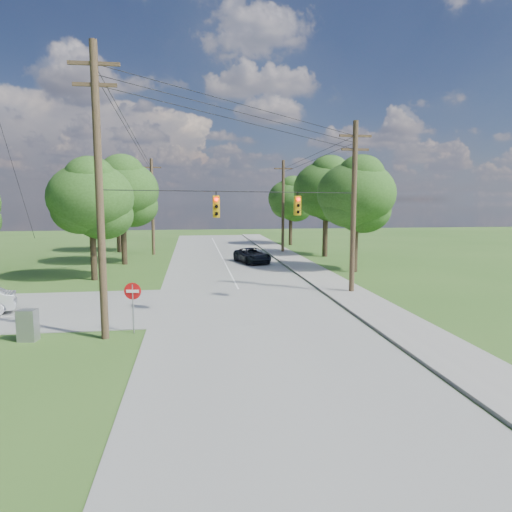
{
  "coord_description": "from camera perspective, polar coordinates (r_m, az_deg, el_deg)",
  "views": [
    {
      "loc": [
        -0.88,
        -18.92,
        5.82
      ],
      "look_at": [
        2.45,
        5.0,
        2.81
      ],
      "focal_mm": 32.0,
      "sensor_mm": 36.0,
      "label": 1
    }
  ],
  "objects": [
    {
      "name": "pole_north_w",
      "position": [
        49.1,
        -12.81,
        6.12
      ],
      "size": [
        2.0,
        0.32,
        10.0
      ],
      "color": "brown",
      "rests_on": "ground"
    },
    {
      "name": "pole_ne",
      "position": [
        28.65,
        12.11,
        6.24
      ],
      "size": [
        2.0,
        0.32,
        10.5
      ],
      "color": "brown",
      "rests_on": "ground"
    },
    {
      "name": "pole_sw",
      "position": [
        19.68,
        -19.01,
        7.91
      ],
      "size": [
        2.0,
        0.32,
        12.0
      ],
      "color": "brown",
      "rests_on": "ground"
    },
    {
      "name": "control_cabinet",
      "position": [
        21.2,
        -26.63,
        -7.75
      ],
      "size": [
        0.8,
        0.63,
        1.32
      ],
      "primitive_type": "cube",
      "rotation": [
        0.0,
        0.0,
        -0.14
      ],
      "color": "gray",
      "rests_on": "ground"
    },
    {
      "name": "tree_e_near",
      "position": [
        37.22,
        12.43,
        7.6
      ],
      "size": [
        6.2,
        6.2,
        8.81
      ],
      "color": "#3E2E1F",
      "rests_on": "ground"
    },
    {
      "name": "car_main_north",
      "position": [
        41.83,
        -0.49,
        0.07
      ],
      "size": [
        3.37,
        5.25,
        1.35
      ],
      "primitive_type": "imported",
      "rotation": [
        0.0,
        0.0,
        0.25
      ],
      "color": "black",
      "rests_on": "main_road"
    },
    {
      "name": "tree_e_far",
      "position": [
        58.25,
        4.38,
        7.18
      ],
      "size": [
        5.8,
        5.8,
        8.32
      ],
      "color": "#3E2E1F",
      "rests_on": "ground"
    },
    {
      "name": "traffic_signals",
      "position": [
        23.6,
        0.44,
        6.32
      ],
      "size": [
        4.91,
        3.27,
        1.05
      ],
      "color": "gold",
      "rests_on": "ground"
    },
    {
      "name": "tree_w_far",
      "position": [
        52.56,
        -16.95,
        7.27
      ],
      "size": [
        6.0,
        6.0,
        8.73
      ],
      "color": "#3E2E1F",
      "rests_on": "ground"
    },
    {
      "name": "tree_e_mid",
      "position": [
        46.89,
        8.75,
        8.35
      ],
      "size": [
        6.6,
        6.6,
        9.64
      ],
      "color": "#3E2E1F",
      "rests_on": "ground"
    },
    {
      "name": "pole_north_e",
      "position": [
        49.9,
        3.4,
        6.3
      ],
      "size": [
        2.0,
        0.32,
        10.0
      ],
      "color": "brown",
      "rests_on": "ground"
    },
    {
      "name": "ground",
      "position": [
        19.82,
        -5.12,
        -10.0
      ],
      "size": [
        140.0,
        140.0,
        0.0
      ],
      "primitive_type": "plane",
      "color": "#325A1E",
      "rests_on": "ground"
    },
    {
      "name": "tree_w_near",
      "position": [
        34.66,
        -19.93,
        6.85
      ],
      "size": [
        6.0,
        6.0,
        8.4
      ],
      "color": "#3E2E1F",
      "rests_on": "ground"
    },
    {
      "name": "sidewalk_east",
      "position": [
        26.4,
        13.62,
        -5.7
      ],
      "size": [
        2.6,
        100.0,
        0.12
      ],
      "primitive_type": "cube",
      "color": "gray",
      "rests_on": "ground"
    },
    {
      "name": "main_road",
      "position": [
        24.78,
        -1.04,
        -6.44
      ],
      "size": [
        10.0,
        100.0,
        0.03
      ],
      "primitive_type": "cube",
      "color": "gray",
      "rests_on": "ground"
    },
    {
      "name": "do_not_enter_sign",
      "position": [
        20.52,
        -15.15,
        -4.88
      ],
      "size": [
        0.74,
        0.16,
        2.25
      ],
      "rotation": [
        0.0,
        0.0,
        -0.16
      ],
      "color": "gray",
      "rests_on": "ground"
    },
    {
      "name": "power_lines",
      "position": [
        30.74,
        -3.54,
        13.31
      ],
      "size": [
        13.93,
        29.62,
        4.93
      ],
      "color": "black",
      "rests_on": "ground"
    },
    {
      "name": "tree_w_mid",
      "position": [
        42.38,
        -16.39,
        7.84
      ],
      "size": [
        6.4,
        6.4,
        9.22
      ],
      "color": "#3E2E1F",
      "rests_on": "ground"
    }
  ]
}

